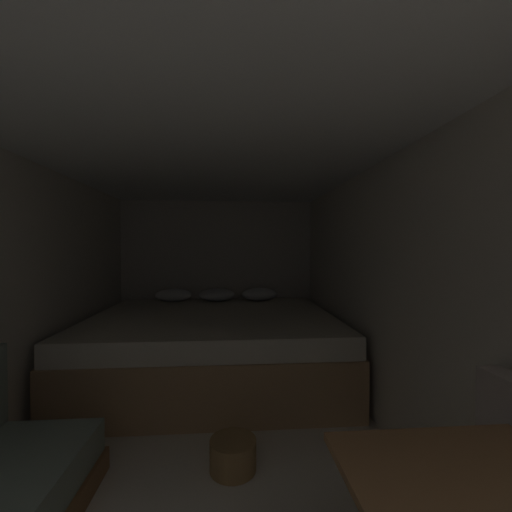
# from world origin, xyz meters

# --- Properties ---
(ground_plane) EXTENTS (6.62, 6.62, 0.00)m
(ground_plane) POSITION_xyz_m (0.00, 1.84, 0.00)
(ground_plane) COLOR beige
(wall_back) EXTENTS (2.68, 0.05, 2.01)m
(wall_back) POSITION_xyz_m (0.00, 4.17, 1.00)
(wall_back) COLOR beige
(wall_back) RESTS_ON ground
(wall_right) EXTENTS (0.05, 4.62, 2.01)m
(wall_right) POSITION_xyz_m (1.32, 1.84, 1.00)
(wall_right) COLOR beige
(wall_right) RESTS_ON ground
(ceiling_slab) EXTENTS (2.68, 4.62, 0.05)m
(ceiling_slab) POSITION_xyz_m (0.00, 1.84, 2.03)
(ceiling_slab) COLOR white
(ceiling_slab) RESTS_ON wall_left
(bed) EXTENTS (2.46, 2.08, 0.84)m
(bed) POSITION_xyz_m (0.00, 3.08, 0.34)
(bed) COLOR tan
(bed) RESTS_ON ground
(wicker_basket) EXTENTS (0.29, 0.29, 0.19)m
(wicker_basket) POSITION_xyz_m (0.19, 1.61, 0.09)
(wicker_basket) COLOR olive
(wicker_basket) RESTS_ON ground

